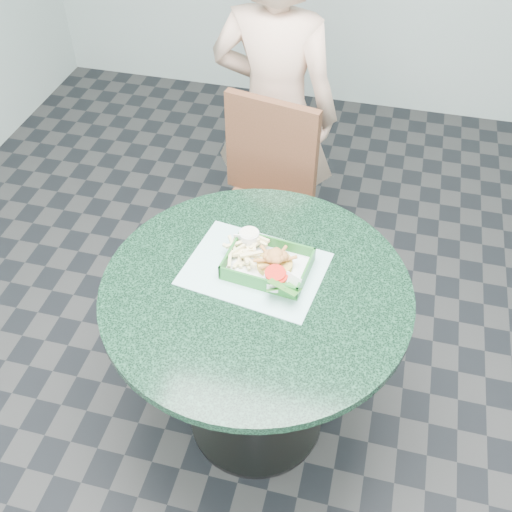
% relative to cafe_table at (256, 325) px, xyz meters
% --- Properties ---
extents(floor, '(4.00, 5.00, 0.02)m').
position_rel_cafe_table_xyz_m(floor, '(0.00, 0.00, -0.58)').
color(floor, '#303335').
rests_on(floor, ground).
extents(cafe_table, '(0.96, 0.96, 0.75)m').
position_rel_cafe_table_xyz_m(cafe_table, '(0.00, 0.00, 0.00)').
color(cafe_table, '#313132').
rests_on(cafe_table, floor).
extents(dining_chair, '(0.40, 0.40, 0.93)m').
position_rel_cafe_table_xyz_m(dining_chair, '(-0.14, 0.72, -0.05)').
color(dining_chair, '#3F2319').
rests_on(dining_chair, floor).
extents(diner_person, '(0.59, 0.41, 1.53)m').
position_rel_cafe_table_xyz_m(diner_person, '(-0.17, 1.01, 0.18)').
color(diner_person, tan).
rests_on(diner_person, floor).
extents(placemat, '(0.47, 0.38, 0.00)m').
position_rel_cafe_table_xyz_m(placemat, '(-0.02, 0.07, 0.17)').
color(placemat, '#98CBCA').
rests_on(placemat, cafe_table).
extents(food_basket, '(0.26, 0.19, 0.05)m').
position_rel_cafe_table_xyz_m(food_basket, '(0.02, 0.08, 0.19)').
color(food_basket, '#1D6423').
rests_on(food_basket, placemat).
extents(crab_sandwich, '(0.11, 0.11, 0.07)m').
position_rel_cafe_table_xyz_m(crab_sandwich, '(0.04, 0.09, 0.22)').
color(crab_sandwich, gold).
rests_on(crab_sandwich, food_basket).
extents(fries_pile, '(0.15, 0.16, 0.05)m').
position_rel_cafe_table_xyz_m(fries_pile, '(-0.07, 0.10, 0.21)').
color(fries_pile, beige).
rests_on(fries_pile, food_basket).
extents(sauce_ramekin, '(0.07, 0.07, 0.04)m').
position_rel_cafe_table_xyz_m(sauce_ramekin, '(-0.07, 0.15, 0.22)').
color(sauce_ramekin, silver).
rests_on(sauce_ramekin, food_basket).
extents(garnish_cup, '(0.11, 0.11, 0.05)m').
position_rel_cafe_table_xyz_m(garnish_cup, '(0.07, 0.01, 0.21)').
color(garnish_cup, white).
rests_on(garnish_cup, food_basket).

